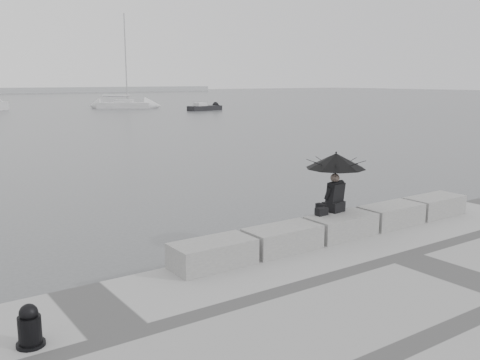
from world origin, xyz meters
TOP-DOWN VIEW (x-y plane):
  - ground at (0.00, 0.00)m, footprint 360.00×360.00m
  - stone_block_far_left at (-3.40, -0.45)m, footprint 1.60×0.80m
  - stone_block_left at (-1.70, -0.45)m, footprint 1.60×0.80m
  - stone_block_centre at (0.00, -0.45)m, footprint 1.60×0.80m
  - stone_block_right at (1.70, -0.45)m, footprint 1.60×0.80m
  - stone_block_far_right at (3.40, -0.45)m, footprint 1.60×0.80m
  - seated_person at (0.13, -0.09)m, footprint 1.37×1.37m
  - bag at (-0.37, -0.20)m, footprint 0.27×0.15m
  - mooring_bollard at (-7.02, -1.68)m, footprint 0.38×0.38m
  - sailboat_right at (21.20, 62.14)m, footprint 7.32×5.92m
  - small_motorboat at (27.76, 51.36)m, footprint 4.77×2.13m

SIDE VIEW (x-z plane):
  - ground at x=0.00m, z-range 0.00..0.00m
  - small_motorboat at x=27.76m, z-range -0.23..0.87m
  - sailboat_right at x=21.20m, z-range -5.92..6.98m
  - mooring_bollard at x=-7.02m, z-range 0.45..1.05m
  - stone_block_far_left at x=-3.40m, z-range 0.50..1.00m
  - stone_block_left at x=-1.70m, z-range 0.50..1.00m
  - stone_block_centre at x=0.00m, z-range 0.50..1.00m
  - stone_block_right at x=1.70m, z-range 0.50..1.00m
  - stone_block_far_right at x=3.40m, z-range 0.50..1.00m
  - bag at x=-0.37m, z-range 1.00..1.17m
  - seated_person at x=0.13m, z-range 1.35..2.74m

